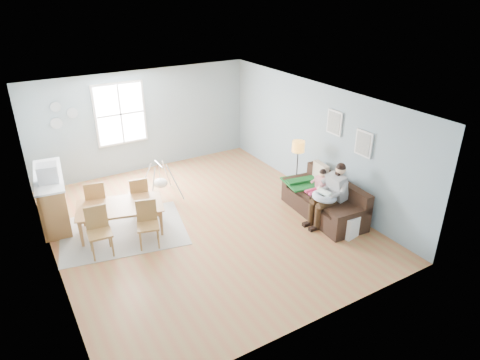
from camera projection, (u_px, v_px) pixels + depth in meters
room at (199, 115)px, 8.22m from camera, size 8.40×9.40×3.90m
window at (120, 114)px, 10.96m from camera, size 1.32×0.08×1.62m
pictures at (349, 133)px, 9.03m from camera, size 0.05×1.34×0.74m
wall_plates at (61, 115)px, 10.24m from camera, size 0.67×0.02×0.66m
sofa at (326, 202)px, 9.49m from camera, size 1.04×2.14×0.84m
green_throw at (306, 182)px, 9.91m from camera, size 1.07×0.93×0.04m
beige_pillow at (321, 173)px, 9.82m from camera, size 0.20×0.49×0.48m
father at (331, 192)px, 9.01m from camera, size 0.93×0.43×1.34m
nursing_pillow at (324, 197)px, 8.98m from camera, size 0.55×0.53×0.22m
infant at (324, 192)px, 8.97m from camera, size 0.17×0.39×0.14m
toddler at (319, 183)px, 9.45m from camera, size 0.50×0.25×0.79m
floor_lamp at (298, 151)px, 9.90m from camera, size 0.29×0.29×1.42m
storage_cube at (348, 225)px, 8.75m from camera, size 0.47×0.44×0.45m
rug at (123, 231)px, 8.96m from camera, size 2.83×2.35×0.01m
dining_table at (122, 219)px, 8.83m from camera, size 1.92×1.38×0.61m
chair_sw at (98, 227)px, 8.06m from camera, size 0.47×0.47×0.96m
chair_se at (147, 220)px, 8.35m from camera, size 0.52×0.52×0.93m
chair_nw at (96, 199)px, 9.11m from camera, size 0.51×0.51×0.96m
chair_ne at (139, 194)px, 9.40m from camera, size 0.47×0.47×0.91m
counter at (52, 197)px, 9.20m from camera, size 0.78×1.97×1.07m
monitor at (48, 173)px, 8.60m from camera, size 0.44×0.43×0.37m
baby_swing at (160, 182)px, 10.20m from camera, size 0.87×0.88×0.87m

